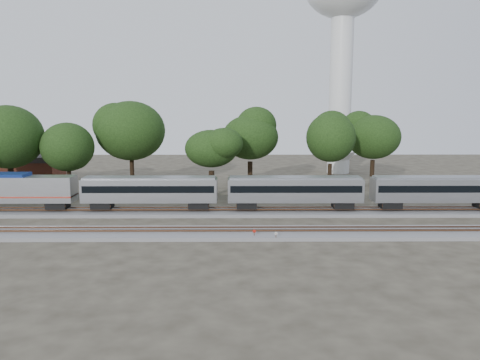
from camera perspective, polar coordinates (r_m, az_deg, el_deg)
The scene contains 16 objects.
ground at distance 53.08m, azimuth -5.21°, elevation -5.55°, with size 160.00×160.00×0.00m, color #383328.
track_far at distance 58.84m, azimuth -4.72°, elevation -3.90°, with size 160.00×5.00×0.73m.
track_near at distance 49.17m, azimuth -5.60°, elevation -6.47°, with size 160.00×5.00×0.73m.
train at distance 63.40m, azimuth 23.19°, elevation -1.01°, with size 122.69×2.98×4.40m.
switch_stand_red at distance 47.22m, azimuth 1.74°, elevation -6.51°, with size 0.33×0.08×1.03m.
switch_stand_white at distance 46.71m, azimuth 4.40°, elevation -6.75°, with size 0.31×0.10×0.98m.
switch_lever at distance 47.34m, azimuth 4.04°, elevation -7.12°, with size 0.50×0.30×0.30m, color #512D19.
water_tower at distance 98.13m, azimuth 12.46°, elevation 19.74°, with size 15.63×15.63×43.26m.
brick_building at distance 88.10m, azimuth -24.31°, elevation 1.12°, with size 10.72×7.78×5.01m.
tree_1 at distance 76.24m, azimuth -26.43°, elevation 4.71°, with size 9.05×9.05×12.76m.
tree_2 at distance 73.94m, azimuth -20.29°, elevation 3.78°, with size 7.48×7.48×10.55m.
tree_3 at distance 76.66m, azimuth -13.19°, elevation 5.85°, with size 9.64×9.64×13.59m.
tree_4 at distance 68.91m, azimuth -3.52°, elevation 3.82°, with size 7.28×7.28×10.27m.
tree_5 at distance 74.68m, azimuth 1.25°, elevation 5.20°, with size 8.58×8.58×12.09m.
tree_6 at distance 72.22m, azimuth 11.00°, elevation 5.09°, with size 8.79×8.79×12.39m.
tree_7 at distance 80.77m, azimuth 15.97°, elevation 5.04°, with size 8.44×8.44×11.89m.
Camera 1 is at (4.44, -51.23, 13.15)m, focal length 35.00 mm.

